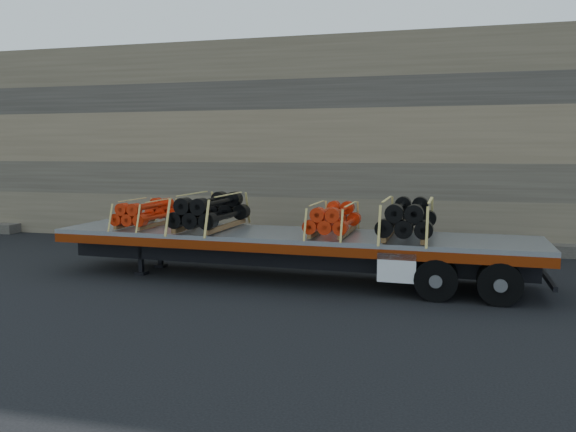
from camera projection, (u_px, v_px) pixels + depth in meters
The scene contains 7 objects.
ground at pixel (297, 277), 14.28m from camera, with size 120.00×120.00×0.00m, color black.
rock_wall at pixel (339, 142), 20.13m from camera, with size 44.00×3.00×7.00m, color #7A6B54.
trailer at pixel (289, 256), 13.90m from camera, with size 11.90×2.29×1.19m, color #A3A6AA, non-canonical shape.
bundle_front at pixel (146, 214), 14.91m from camera, with size 0.96×1.92×0.68m, color red, non-canonical shape.
bundle_midfront at pixel (211, 212), 14.37m from camera, with size 1.23×2.46×0.87m, color black, non-canonical shape.
bundle_midrear at pixel (333, 220), 13.47m from camera, with size 1.01×2.02×0.72m, color red, non-canonical shape.
bundle_rear at pixel (408, 219), 12.97m from camera, with size 1.20×2.40×0.85m, color black, non-canonical shape.
Camera 1 is at (3.28, -13.62, 3.18)m, focal length 35.00 mm.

